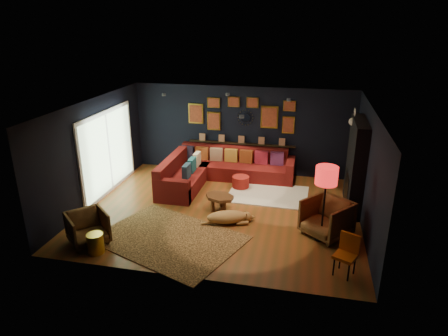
% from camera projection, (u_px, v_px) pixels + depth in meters
% --- Properties ---
extents(floor, '(6.50, 6.50, 0.00)m').
position_uv_depth(floor, '(222.00, 211.00, 9.75)').
color(floor, brown).
rests_on(floor, ground).
extents(room_walls, '(6.50, 6.50, 6.50)m').
position_uv_depth(room_walls, '(222.00, 149.00, 9.19)').
color(room_walls, black).
rests_on(room_walls, ground).
extents(sectional, '(3.41, 2.69, 0.86)m').
position_uv_depth(sectional, '(215.00, 171.00, 11.42)').
color(sectional, maroon).
rests_on(sectional, ground).
extents(ledge, '(3.20, 0.12, 0.04)m').
position_uv_depth(ledge, '(241.00, 143.00, 11.88)').
color(ledge, black).
rests_on(ledge, room_walls).
extents(gallery_wall, '(3.15, 0.04, 1.02)m').
position_uv_depth(gallery_wall, '(242.00, 114.00, 11.61)').
color(gallery_wall, gold).
rests_on(gallery_wall, room_walls).
extents(sunburst_mirror, '(0.47, 0.16, 0.47)m').
position_uv_depth(sunburst_mirror, '(245.00, 118.00, 11.63)').
color(sunburst_mirror, silver).
rests_on(sunburst_mirror, room_walls).
extents(fireplace, '(0.31, 1.60, 2.20)m').
position_uv_depth(fireplace, '(355.00, 169.00, 9.60)').
color(fireplace, black).
rests_on(fireplace, ground).
extents(deer_head, '(0.50, 0.28, 0.45)m').
position_uv_depth(deer_head, '(360.00, 122.00, 9.68)').
color(deer_head, white).
rests_on(deer_head, fireplace).
extents(sliding_door, '(0.06, 2.80, 2.20)m').
position_uv_depth(sliding_door, '(108.00, 152.00, 10.56)').
color(sliding_door, white).
rests_on(sliding_door, ground).
extents(ceiling_spots, '(3.30, 2.50, 0.06)m').
position_uv_depth(ceiling_spots, '(229.00, 100.00, 9.59)').
color(ceiling_spots, black).
rests_on(ceiling_spots, room_walls).
extents(shag_rug, '(2.11, 1.57, 0.03)m').
position_uv_depth(shag_rug, '(268.00, 194.00, 10.64)').
color(shag_rug, white).
rests_on(shag_rug, ground).
extents(leopard_rug, '(3.48, 3.01, 0.02)m').
position_uv_depth(leopard_rug, '(169.00, 238.00, 8.50)').
color(leopard_rug, '#BC8248').
rests_on(leopard_rug, ground).
extents(coffee_table, '(0.91, 0.80, 0.37)m').
position_uv_depth(coffee_table, '(220.00, 198.00, 9.64)').
color(coffee_table, brown).
rests_on(coffee_table, shag_rug).
extents(pouf, '(0.47, 0.47, 0.31)m').
position_uv_depth(pouf, '(241.00, 182.00, 11.02)').
color(pouf, maroon).
rests_on(pouf, shag_rug).
extents(armchair_left, '(1.01, 1.01, 0.76)m').
position_uv_depth(armchair_left, '(88.00, 227.00, 8.22)').
color(armchair_left, '#A26731').
rests_on(armchair_left, ground).
extents(armchair_right, '(1.19, 1.18, 0.90)m').
position_uv_depth(armchair_right, '(327.00, 216.00, 8.50)').
color(armchair_right, '#A26731').
rests_on(armchair_right, ground).
extents(gold_stool, '(0.33, 0.33, 0.41)m').
position_uv_depth(gold_stool, '(96.00, 243.00, 7.94)').
color(gold_stool, gold).
rests_on(gold_stool, ground).
extents(orange_chair, '(0.49, 0.49, 0.79)m').
position_uv_depth(orange_chair, '(347.00, 251.00, 7.20)').
color(orange_chair, black).
rests_on(orange_chair, ground).
extents(floor_lamp, '(0.45, 0.45, 1.64)m').
position_uv_depth(floor_lamp, '(326.00, 179.00, 8.01)').
color(floor_lamp, black).
rests_on(floor_lamp, ground).
extents(dog, '(1.39, 1.00, 0.40)m').
position_uv_depth(dog, '(227.00, 215.00, 9.08)').
color(dog, '#A4773D').
rests_on(dog, leopard_rug).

